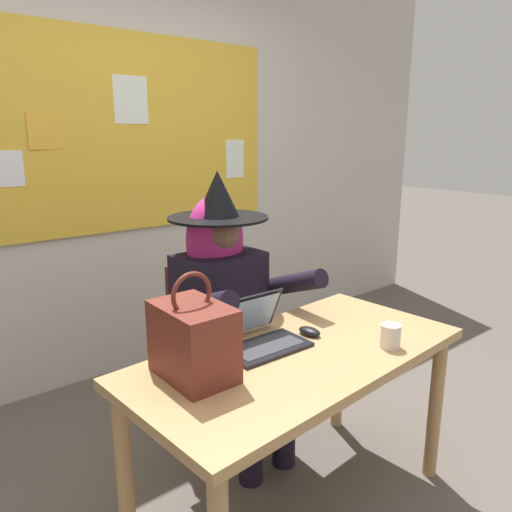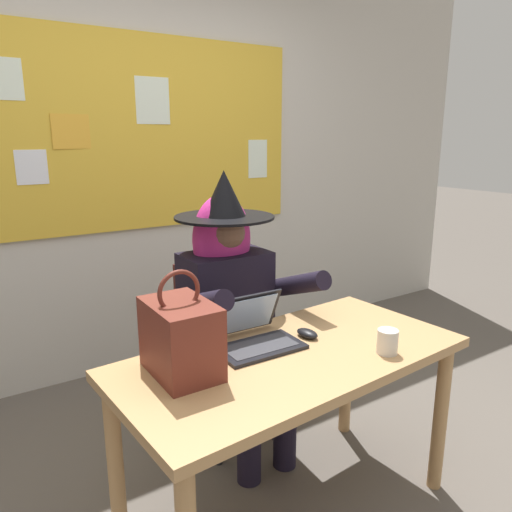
% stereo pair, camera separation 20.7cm
% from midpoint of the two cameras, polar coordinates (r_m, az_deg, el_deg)
% --- Properties ---
extents(wall_back_bulletin, '(6.24, 1.90, 2.87)m').
position_cam_midpoint_polar(wall_back_bulletin, '(3.22, -19.68, 11.49)').
color(wall_back_bulletin, beige).
rests_on(wall_back_bulletin, ground).
extents(desk_main, '(1.41, 0.76, 0.73)m').
position_cam_midpoint_polar(desk_main, '(1.97, 1.92, -13.68)').
color(desk_main, tan).
rests_on(desk_main, ground).
extents(chair_at_desk, '(0.44, 0.44, 0.92)m').
position_cam_midpoint_polar(chair_at_desk, '(2.56, -7.38, -9.75)').
color(chair_at_desk, '#4C1E19').
rests_on(chair_at_desk, ground).
extents(person_costumed, '(0.59, 0.70, 1.38)m').
position_cam_midpoint_polar(person_costumed, '(2.36, -5.95, -4.58)').
color(person_costumed, black).
rests_on(person_costumed, ground).
extents(laptop, '(0.34, 0.28, 0.19)m').
position_cam_midpoint_polar(laptop, '(1.96, -2.83, -9.19)').
color(laptop, black).
rests_on(laptop, desk_main).
extents(computer_mouse, '(0.07, 0.11, 0.03)m').
position_cam_midpoint_polar(computer_mouse, '(2.06, 3.40, -8.84)').
color(computer_mouse, black).
rests_on(computer_mouse, desk_main).
extents(handbag, '(0.20, 0.30, 0.38)m').
position_cam_midpoint_polar(handbag, '(1.72, -10.84, -9.71)').
color(handbag, maroon).
rests_on(handbag, desk_main).
extents(coffee_mug, '(0.08, 0.08, 0.09)m').
position_cam_midpoint_polar(coffee_mug, '(1.98, 12.57, -9.18)').
color(coffee_mug, silver).
rests_on(coffee_mug, desk_main).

